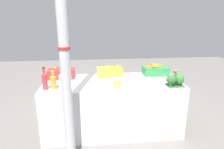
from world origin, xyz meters
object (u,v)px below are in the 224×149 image
broccoli_pile (176,79)px  juice_bottle_cloudy (62,81)px  juice_bottle_amber (53,82)px  orange_crate (111,72)px  support_pole (65,60)px  apple_crate (61,73)px  pickle_jar (117,83)px  carrot_crate (156,70)px  juice_bottle_ruby (45,80)px  sparrow_bird (175,71)px

broccoli_pile → juice_bottle_cloudy: size_ratio=0.94×
juice_bottle_amber → orange_crate: bearing=32.3°
support_pole → apple_crate: size_ratio=6.37×
juice_bottle_amber → apple_crate: bearing=86.9°
apple_crate → pickle_jar: 0.93m
carrot_crate → juice_bottle_ruby: size_ratio=1.31×
broccoli_pile → juice_bottle_cloudy: (-1.48, 0.04, 0.02)m
support_pole → juice_bottle_ruby: size_ratio=8.31×
orange_crate → juice_bottle_cloudy: juice_bottle_cloudy is taller
support_pole → broccoli_pile: size_ratio=10.04×
carrot_crate → juice_bottle_amber: size_ratio=1.57×
support_pole → orange_crate: 1.12m
apple_crate → juice_bottle_amber: juice_bottle_amber is taller
support_pole → juice_bottle_cloudy: size_ratio=9.43×
support_pole → broccoli_pile: 1.47m
support_pole → juice_bottle_cloudy: 0.55m
carrot_crate → juice_bottle_cloudy: 1.45m
juice_bottle_cloudy → sparrow_bird: size_ratio=1.88×
orange_crate → carrot_crate: size_ratio=1.00×
broccoli_pile → support_pole: bearing=-165.3°
orange_crate → apple_crate: bearing=179.8°
orange_crate → broccoli_pile: 0.97m
support_pole → juice_bottle_cloudy: (-0.10, 0.40, -0.35)m
support_pole → pickle_jar: (0.59, 0.38, -0.40)m
broccoli_pile → juice_bottle_ruby: bearing=178.7°
pickle_jar → juice_bottle_ruby: bearing=178.7°
broccoli_pile → apple_crate: bearing=161.3°
juice_bottle_cloudy → pickle_jar: 0.70m
orange_crate → juice_bottle_cloudy: (-0.66, -0.49, 0.03)m
apple_crate → sparrow_bird: bearing=-18.2°
support_pole → carrot_crate: size_ratio=6.37×
juice_bottle_amber → juice_bottle_cloudy: size_ratio=0.95×
apple_crate → orange_crate: size_ratio=1.00×
juice_bottle_amber → pickle_jar: (0.80, -0.02, -0.04)m
apple_crate → carrot_crate: bearing=-0.1°
apple_crate → juice_bottle_cloudy: 0.50m
apple_crate → pickle_jar: bearing=-33.3°
support_pole → juice_bottle_ruby: support_pole is taller
orange_crate → carrot_crate: 0.71m
carrot_crate → sparrow_bird: 0.53m
juice_bottle_ruby → juice_bottle_cloudy: (0.21, 0.00, -0.01)m
juice_bottle_cloudy → sparrow_bird: 1.47m
juice_bottle_amber → sparrow_bird: bearing=-0.7°
support_pole → orange_crate: support_pole is taller
juice_bottle_ruby → juice_bottle_cloudy: size_ratio=1.13×
orange_crate → juice_bottle_ruby: bearing=-150.9°
apple_crate → pickle_jar: size_ratio=3.08×
apple_crate → juice_bottle_amber: 0.49m
carrot_crate → broccoli_pile: size_ratio=1.58×
apple_crate → orange_crate: 0.74m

